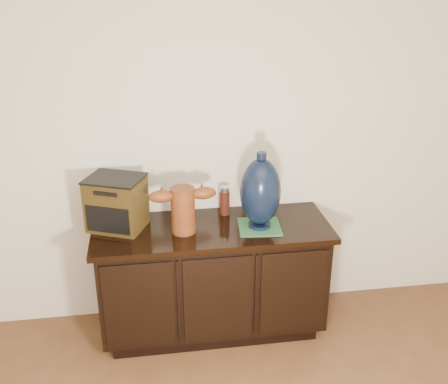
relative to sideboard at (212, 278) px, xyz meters
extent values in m
plane|color=silver|center=(0.00, 0.27, 0.91)|extent=(4.50, 0.00, 4.50)
cube|color=black|center=(0.00, 0.00, -0.35)|extent=(1.29, 0.45, 0.08)
cube|color=black|center=(0.00, 0.00, 0.01)|extent=(1.40, 0.50, 0.64)
cube|color=black|center=(0.00, 0.00, 0.35)|extent=(1.46, 0.56, 0.03)
cube|color=black|center=(-0.47, -0.25, 0.01)|extent=(0.41, 0.01, 0.56)
cube|color=black|center=(0.00, -0.25, 0.01)|extent=(0.41, 0.01, 0.56)
cube|color=black|center=(0.47, -0.25, 0.01)|extent=(0.41, 0.01, 0.56)
cylinder|color=brown|center=(-0.18, -0.04, 0.51)|extent=(0.15, 0.15, 0.28)
cylinder|color=#401A0C|center=(-0.18, -0.04, 0.41)|extent=(0.15, 0.15, 0.03)
cylinder|color=#401A0C|center=(-0.18, -0.04, 0.61)|extent=(0.15, 0.15, 0.03)
ellipsoid|color=brown|center=(-0.30, -0.04, 0.61)|extent=(0.16, 0.08, 0.08)
ellipsoid|color=brown|center=(-0.05, -0.03, 0.61)|extent=(0.16, 0.08, 0.08)
cube|color=#38280E|center=(-0.57, 0.08, 0.53)|extent=(0.39, 0.36, 0.32)
cube|color=black|center=(-0.62, -0.04, 0.48)|extent=(0.25, 0.11, 0.16)
cube|color=black|center=(-0.57, 0.08, 0.69)|extent=(0.40, 0.37, 0.01)
cube|color=#2B6039|center=(0.29, -0.05, 0.37)|extent=(0.28, 0.28, 0.01)
cylinder|color=black|center=(0.29, -0.05, 0.39)|extent=(0.14, 0.14, 0.02)
ellipsoid|color=black|center=(0.29, -0.05, 0.60)|extent=(0.27, 0.27, 0.42)
cylinder|color=black|center=(0.29, -0.05, 0.83)|extent=(0.06, 0.06, 0.04)
cylinder|color=maroon|center=(0.10, 0.17, 0.45)|extent=(0.06, 0.06, 0.16)
cylinder|color=silver|center=(0.10, 0.17, 0.54)|extent=(0.06, 0.06, 0.03)
camera|label=1|loc=(-0.35, -2.85, 1.83)|focal=42.00mm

